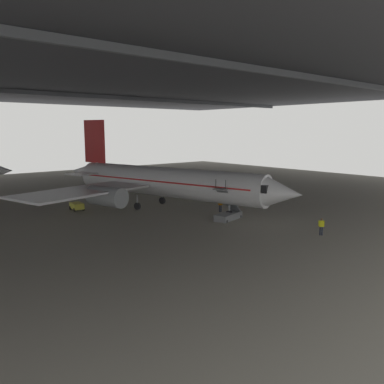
{
  "coord_description": "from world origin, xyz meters",
  "views": [
    {
      "loc": [
        -28.91,
        -38.78,
        9.75
      ],
      "look_at": [
        0.74,
        -3.68,
        2.52
      ],
      "focal_mm": 36.78,
      "sensor_mm": 36.0,
      "label": 1
    }
  ],
  "objects": [
    {
      "name": "crew_worker_by_stairs",
      "position": [
        3.59,
        -5.57,
        0.98
      ],
      "size": [
        0.37,
        0.49,
        1.71
      ],
      "color": "#232838",
      "rests_on": "ground_plane"
    },
    {
      "name": "crew_worker_near_nose",
      "position": [
        3.43,
        -19.25,
        0.93
      ],
      "size": [
        0.41,
        0.43,
        1.64
      ],
      "color": "#232838",
      "rests_on": "ground_plane"
    },
    {
      "name": "baggage_tug",
      "position": [
        -9.07,
        6.73,
        0.53
      ],
      "size": [
        1.48,
        2.31,
        0.9
      ],
      "color": "yellow",
      "rests_on": "ground_plane"
    },
    {
      "name": "airplane_main",
      "position": [
        -0.41,
        0.76,
        3.4
      ],
      "size": [
        34.56,
        35.11,
        11.17
      ],
      "color": "white",
      "rests_on": "ground_plane"
    },
    {
      "name": "ground_plane",
      "position": [
        0.0,
        0.0,
        0.0
      ],
      "size": [
        110.0,
        110.0,
        0.0
      ],
      "primitive_type": "plane",
      "color": "gray"
    },
    {
      "name": "hangar_structure",
      "position": [
        -0.06,
        13.74,
        16.96
      ],
      "size": [
        121.0,
        99.0,
        17.59
      ],
      "color": "#4C4F54",
      "rests_on": "ground_plane"
    },
    {
      "name": "boarding_stairs",
      "position": [
        1.51,
        -8.93,
        0.73
      ],
      "size": [
        4.36,
        2.39,
        4.6
      ],
      "color": "slate",
      "rests_on": "ground_plane"
    },
    {
      "name": "traffic_cone_orange",
      "position": [
        6.95,
        -17.23,
        0.29
      ],
      "size": [
        0.36,
        0.36,
        0.6
      ],
      "color": "black",
      "rests_on": "ground_plane"
    }
  ]
}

